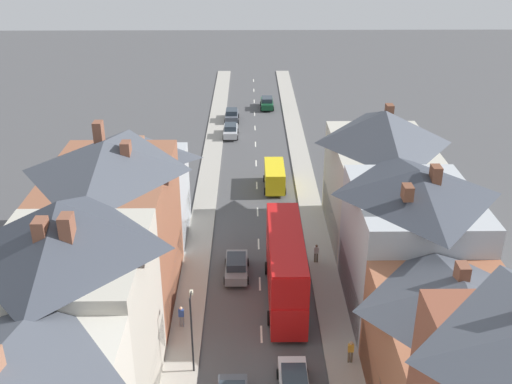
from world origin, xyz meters
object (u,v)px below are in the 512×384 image
car_near_silver (231,130)px  pedestrian_far_left (316,252)px  car_mid_black (236,266)px  car_mid_white (294,384)px  car_parked_right_a (267,103)px  delivery_van (275,176)px  car_far_grey (232,115)px  double_decker_bus_lead (285,266)px  street_lamp (192,329)px  pedestrian_mid_left (351,351)px  pedestrian_mid_right (181,316)px

car_near_silver → pedestrian_far_left: pedestrian_far_left is taller
car_mid_black → car_mid_white: bearing=-74.3°
car_parked_right_a → delivery_van: delivery_van is taller
car_mid_black → car_far_grey: size_ratio=1.04×
double_decker_bus_lead → car_far_grey: bearing=96.8°
car_far_grey → street_lamp: 48.47m
double_decker_bus_lead → pedestrian_mid_left: size_ratio=6.71×
car_parked_right_a → car_mid_white: 56.05m
car_far_grey → pedestrian_mid_right: 44.24m
car_mid_white → pedestrian_far_left: (2.79, 14.40, 0.23)m
car_mid_black → delivery_van: (3.60, 16.13, 0.53)m
car_mid_white → delivery_van: delivery_van is taller
pedestrian_mid_left → pedestrian_mid_right: 11.54m
car_far_grey → pedestrian_mid_right: size_ratio=2.54×
double_decker_bus_lead → pedestrian_far_left: size_ratio=6.71×
car_mid_white → delivery_van: bearing=90.0°
car_far_grey → street_lamp: size_ratio=0.74×
car_parked_right_a → car_mid_black: size_ratio=1.00×
double_decker_bus_lead → pedestrian_mid_right: bearing=-155.1°
car_near_silver → car_mid_black: (1.30, -31.48, -0.03)m
car_near_silver → car_parked_right_a: car_parked_right_a is taller
street_lamp → car_mid_black: bearing=77.1°
double_decker_bus_lead → car_mid_black: 5.19m
car_far_grey → pedestrian_mid_right: (-2.32, -44.18, 0.19)m
car_near_silver → street_lamp: street_lamp is taller
car_mid_white → delivery_van: size_ratio=0.81×
double_decker_bus_lead → car_far_grey: size_ratio=2.64×
double_decker_bus_lead → car_mid_black: bearing=138.7°
delivery_van → pedestrian_far_left: 14.79m
pedestrian_mid_left → pedestrian_mid_right: (-10.94, 3.69, 0.00)m
pedestrian_mid_left → delivery_van: bearing=98.0°
double_decker_bus_lead → car_near_silver: 35.04m
car_near_silver → pedestrian_far_left: (7.69, -29.87, 0.19)m
car_parked_right_a → pedestrian_far_left: size_ratio=2.64×
pedestrian_far_left → street_lamp: 15.33m
car_mid_black → pedestrian_mid_right: size_ratio=2.63×
pedestrian_mid_right → car_mid_black: bearing=60.9°
double_decker_bus_lead → car_parked_right_a: size_ratio=2.54×
double_decker_bus_lead → car_mid_white: (0.01, -9.63, -2.01)m
double_decker_bus_lead → delivery_van: double_decker_bus_lead is taller
pedestrian_far_left → pedestrian_mid_left: bearing=-85.5°
pedestrian_mid_right → pedestrian_far_left: (10.01, 8.12, 0.00)m
street_lamp → car_near_silver: bearing=88.4°
car_far_grey → car_parked_right_a: bearing=48.8°
double_decker_bus_lead → pedestrian_far_left: double_decker_bus_lead is taller
double_decker_bus_lead → car_parked_right_a: 46.46m
car_near_silver → delivery_van: delivery_van is taller
car_parked_right_a → pedestrian_mid_left: (3.71, -53.46, 0.19)m
car_parked_right_a → pedestrian_far_left: 41.74m
car_near_silver → pedestrian_mid_right: (-2.32, -37.99, 0.19)m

